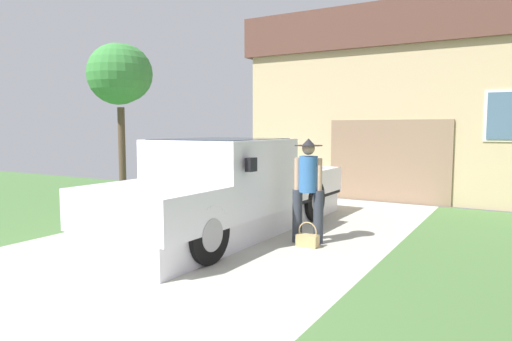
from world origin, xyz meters
name	(u,v)px	position (x,y,z in m)	size (l,w,h in m)	color
pickup_truck	(221,193)	(-0.17, 4.24, 0.71)	(2.05, 5.58, 1.63)	white
person_with_hat	(308,186)	(1.33, 4.44, 0.90)	(0.48, 0.43, 1.64)	#333842
handbag	(308,239)	(1.43, 4.22, 0.11)	(0.33, 0.17, 0.38)	tan
house_with_garage	(456,106)	(2.49, 12.13, 2.44)	(10.27, 6.29, 4.81)	#CDB487
neighbor_tree	(120,74)	(-5.84, 7.41, 3.33)	(1.96, 2.15, 4.22)	brown
wheeled_trash_bin	(214,172)	(-3.12, 8.17, 0.59)	(0.60, 0.72, 1.08)	#286B38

